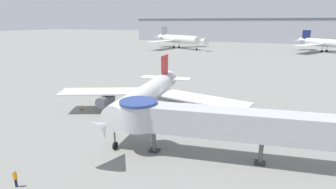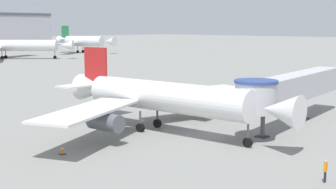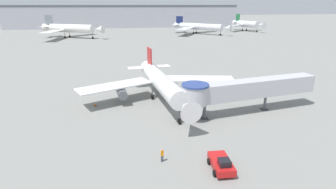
# 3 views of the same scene
# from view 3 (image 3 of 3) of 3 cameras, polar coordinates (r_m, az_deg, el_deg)

# --- Properties ---
(ground_plane) EXTENTS (800.00, 800.00, 0.00)m
(ground_plane) POSITION_cam_3_polar(r_m,az_deg,el_deg) (44.48, 1.29, -3.38)
(ground_plane) COLOR gray
(main_airplane) EXTENTS (30.22, 27.08, 8.41)m
(main_airplane) POSITION_cam_3_polar(r_m,az_deg,el_deg) (47.23, -1.44, 2.58)
(main_airplane) COLOR white
(main_airplane) RESTS_ON ground_plane
(jet_bridge) EXTENTS (23.75, 6.40, 5.80)m
(jet_bridge) POSITION_cam_3_polar(r_m,az_deg,el_deg) (43.48, 15.95, 1.10)
(jet_bridge) COLOR #B7B7BC
(jet_bridge) RESTS_ON ground_plane
(pushback_tug_red) EXTENTS (2.52, 4.15, 1.78)m
(pushback_tug_red) POSITION_cam_3_polar(r_m,az_deg,el_deg) (29.61, 11.57, -14.52)
(pushback_tug_red) COLOR red
(pushback_tug_red) RESTS_ON ground_plane
(traffic_cone_port_wing) EXTENTS (0.49, 0.49, 0.80)m
(traffic_cone_port_wing) POSITION_cam_3_polar(r_m,az_deg,el_deg) (47.83, -15.56, -1.97)
(traffic_cone_port_wing) COLOR black
(traffic_cone_port_wing) RESTS_ON ground_plane
(traffic_cone_starboard_wing) EXTENTS (0.43, 0.43, 0.72)m
(traffic_cone_starboard_wing) POSITION_cam_3_polar(r_m,az_deg,el_deg) (49.70, 12.94, -1.01)
(traffic_cone_starboard_wing) COLOR black
(traffic_cone_starboard_wing) RESTS_ON ground_plane
(ground_crew_marshaller) EXTENTS (0.33, 0.21, 1.63)m
(ground_crew_marshaller) POSITION_cam_3_polar(r_m,az_deg,el_deg) (30.27, -1.28, -12.91)
(ground_crew_marshaller) COLOR #1E2338
(ground_crew_marshaller) RESTS_ON ground_plane
(background_jet_gray_tail) EXTENTS (34.73, 36.16, 11.55)m
(background_jet_gray_tail) POSITION_cam_3_polar(r_m,az_deg,el_deg) (151.43, -20.53, 13.34)
(background_jet_gray_tail) COLOR white
(background_jet_gray_tail) RESTS_ON ground_plane
(background_jet_navy_tail) EXTENTS (32.76, 32.44, 10.04)m
(background_jet_navy_tail) POSITION_cam_3_polar(r_m,az_deg,el_deg) (163.34, 6.71, 14.49)
(background_jet_navy_tail) COLOR silver
(background_jet_navy_tail) RESTS_ON ground_plane
(background_jet_green_tail) EXTENTS (27.28, 26.49, 10.81)m
(background_jet_green_tail) POSITION_cam_3_polar(r_m,az_deg,el_deg) (187.47, 16.80, 14.50)
(background_jet_green_tail) COLOR silver
(background_jet_green_tail) RESTS_ON ground_plane
(terminal_building) EXTENTS (174.07, 19.73, 16.55)m
(terminal_building) POSITION_cam_3_polar(r_m,az_deg,el_deg) (215.52, -9.04, 16.48)
(terminal_building) COLOR #A8A8B2
(terminal_building) RESTS_ON ground_plane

